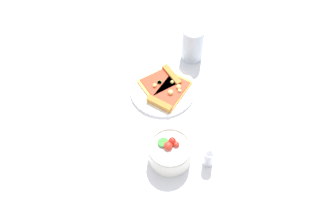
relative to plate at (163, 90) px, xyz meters
The scene contains 8 objects.
ground_plane 0.01m from the plate, 30.97° to the left, with size 2.40×2.40×0.00m, color silver.
plate is the anchor object (origin of this frame).
pizza_slice_near 0.04m from the plate, 129.14° to the left, with size 0.15×0.17×0.02m.
pizza_slice_far 0.03m from the plate, 82.85° to the right, with size 0.16×0.15×0.02m.
salad_bowl 0.25m from the plate, 94.77° to the left, with size 0.12×0.12×0.09m.
soda_glass 0.20m from the plate, 123.97° to the right, with size 0.08×0.08×0.13m.
paper_napkin 0.25m from the plate, 45.68° to the left, with size 0.11×0.10×0.00m, color white.
pepper_shaker 0.30m from the plate, 116.03° to the left, with size 0.03×0.03×0.08m.
Camera 1 is at (-0.02, 0.62, 0.81)m, focal length 32.00 mm.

